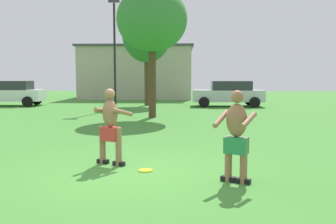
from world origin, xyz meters
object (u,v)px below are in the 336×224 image
tree_left_field (152,20)px  lamp_post (115,43)px  car_silver_far_end (229,93)px  tree_right_field (147,34)px  car_white_near_post (9,93)px  frisbee (146,170)px  player_in_red (110,125)px  player_with_cap (236,132)px

tree_left_field → lamp_post: bearing=121.6°
car_silver_far_end → tree_right_field: size_ratio=0.67×
car_white_near_post → lamp_post: 8.17m
car_silver_far_end → frisbee: bearing=-102.9°
tree_left_field → player_in_red: bearing=-91.1°
player_in_red → car_silver_far_end: 16.06m
player_with_cap → frisbee: bearing=156.1°
player_with_cap → frisbee: (-1.67, 0.74, -0.88)m
car_silver_far_end → player_with_cap: bearing=-96.8°
car_silver_far_end → car_white_near_post: bearing=-180.0°
lamp_post → tree_right_field: 3.64m
lamp_post → tree_left_field: size_ratio=1.04×
player_in_red → tree_right_field: 16.59m
player_in_red → frisbee: (0.79, -0.52, -0.84)m
car_white_near_post → tree_right_field: 9.52m
car_white_near_post → frisbee: bearing=-57.4°
player_with_cap → car_white_near_post: player_with_cap is taller
car_silver_far_end → lamp_post: 7.65m
frisbee → tree_left_field: bearing=93.6°
frisbee → car_white_near_post: car_white_near_post is taller
frisbee → lamp_post: size_ratio=0.05×
player_in_red → car_silver_far_end: player_in_red is taller
frisbee → tree_right_field: 17.35m
player_in_red → lamp_post: (-2.20, 12.95, 2.86)m
car_white_near_post → tree_left_field: (9.61, -6.36, 3.54)m
player_with_cap → car_silver_far_end: bearing=83.2°
frisbee → car_silver_far_end: (3.65, 15.96, 0.81)m
player_in_red → car_white_near_post: bearing=121.4°
tree_right_field → player_in_red: bearing=-87.5°
player_in_red → tree_right_field: tree_right_field is taller
player_with_cap → tree_left_field: tree_left_field is taller
lamp_post → player_with_cap: bearing=-71.9°
car_white_near_post → tree_right_field: tree_right_field is taller
tree_right_field → lamp_post: bearing=-115.0°
car_silver_far_end → lamp_post: bearing=-159.5°
player_in_red → frisbee: player_in_red is taller
player_with_cap → tree_right_field: size_ratio=0.26×
player_with_cap → car_silver_far_end: (1.98, 16.70, -0.07)m
tree_left_field → tree_right_field: (-0.89, 7.08, 0.20)m
frisbee → player_with_cap: bearing=-23.9°
car_white_near_post → car_silver_far_end: (13.86, 0.01, 0.00)m
player_with_cap → lamp_post: size_ratio=0.27×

